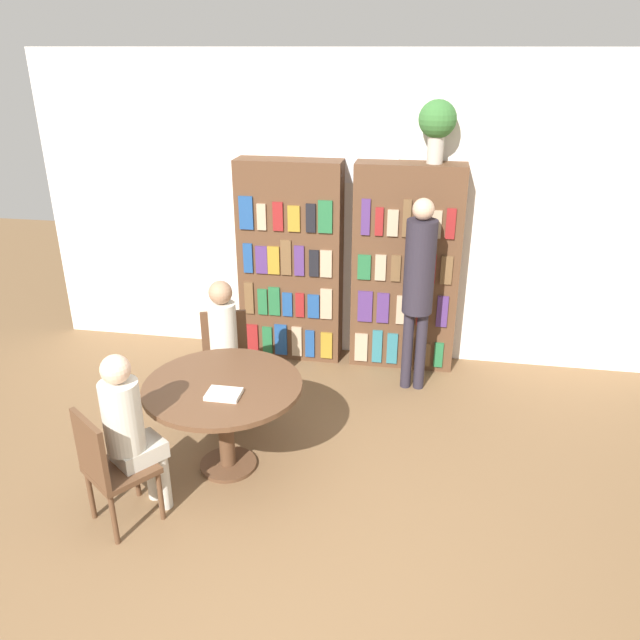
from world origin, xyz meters
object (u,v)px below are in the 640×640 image
object	(u,v)px
seated_reader_right	(130,426)
chair_near_camera	(109,465)
bookshelf_left	(291,263)
flower_vase	(437,123)
seated_reader_left	(224,344)
bookshelf_right	(405,269)
librarian_standing	(419,278)
chair_left_side	(225,357)
reading_table	(224,398)

from	to	relation	value
seated_reader_right	chair_near_camera	bearing A→B (deg)	-90.00
bookshelf_left	flower_vase	bearing A→B (deg)	0.21
seated_reader_left	flower_vase	bearing A→B (deg)	-159.30
bookshelf_left	seated_reader_right	size ratio (longest dim) A/B	1.63
flower_vase	seated_reader_left	size ratio (longest dim) A/B	0.44
bookshelf_right	librarian_standing	xyz separation A→B (m)	(0.14, -0.50, 0.10)
flower_vase	seated_reader_right	size ratio (longest dim) A/B	0.44
flower_vase	chair_left_side	world-z (taller)	flower_vase
seated_reader_left	seated_reader_right	distance (m)	1.33
flower_vase	bookshelf_right	bearing A→B (deg)	-178.78
chair_left_side	librarian_standing	bearing A→B (deg)	-176.87
seated_reader_right	librarian_standing	distance (m)	2.80
flower_vase	seated_reader_left	bearing A→B (deg)	-141.88
chair_left_side	seated_reader_left	xyz separation A→B (m)	(0.05, -0.17, 0.22)
bookshelf_right	seated_reader_left	xyz separation A→B (m)	(-1.45, -1.29, -0.31)
librarian_standing	bookshelf_right	bearing A→B (deg)	105.48
bookshelf_right	flower_vase	xyz separation A→B (m)	(0.20, 0.00, 1.37)
bookshelf_left	flower_vase	world-z (taller)	flower_vase
seated_reader_right	librarian_standing	size ratio (longest dim) A/B	0.68
bookshelf_left	chair_near_camera	bearing A→B (deg)	-102.97
bookshelf_right	flower_vase	world-z (taller)	flower_vase
seated_reader_left	seated_reader_right	world-z (taller)	seated_reader_left
bookshelf_right	librarian_standing	bearing A→B (deg)	-74.52
bookshelf_right	librarian_standing	world-z (taller)	bookshelf_right
flower_vase	chair_left_side	xyz separation A→B (m)	(-1.71, -1.12, -1.90)
flower_vase	reading_table	xyz separation A→B (m)	(-1.43, -2.00, -1.78)
chair_near_camera	seated_reader_right	size ratio (longest dim) A/B	0.71
chair_near_camera	seated_reader_right	xyz separation A→B (m)	(0.11, 0.14, 0.22)
bookshelf_left	bookshelf_right	size ratio (longest dim) A/B	1.00
chair_left_side	librarian_standing	distance (m)	1.86
reading_table	chair_left_side	size ratio (longest dim) A/B	1.33
reading_table	seated_reader_right	size ratio (longest dim) A/B	0.94
bookshelf_right	reading_table	world-z (taller)	bookshelf_right
seated_reader_left	librarian_standing	world-z (taller)	librarian_standing
bookshelf_right	seated_reader_right	world-z (taller)	bookshelf_right
flower_vase	seated_reader_right	distance (m)	3.62
chair_near_camera	chair_left_side	world-z (taller)	same
chair_left_side	bookshelf_right	bearing A→B (deg)	-160.80
seated_reader_left	librarian_standing	size ratio (longest dim) A/B	0.68
seated_reader_left	librarian_standing	xyz separation A→B (m)	(1.59, 0.79, 0.41)
flower_vase	librarian_standing	distance (m)	1.37
librarian_standing	flower_vase	bearing A→B (deg)	82.67
bookshelf_right	seated_reader_right	bearing A→B (deg)	-122.73
reading_table	seated_reader_right	bearing A→B (deg)	-126.58
reading_table	seated_reader_left	bearing A→B (deg)	107.42
bookshelf_left	chair_near_camera	size ratio (longest dim) A/B	2.31
chair_left_side	seated_reader_right	distance (m)	1.51
chair_near_camera	seated_reader_right	world-z (taller)	seated_reader_right
bookshelf_right	seated_reader_right	size ratio (longest dim) A/B	1.63
bookshelf_right	chair_near_camera	world-z (taller)	bookshelf_right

